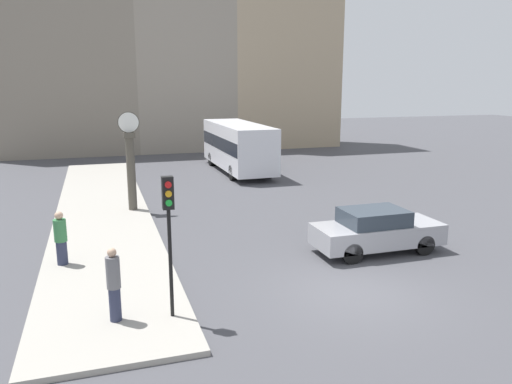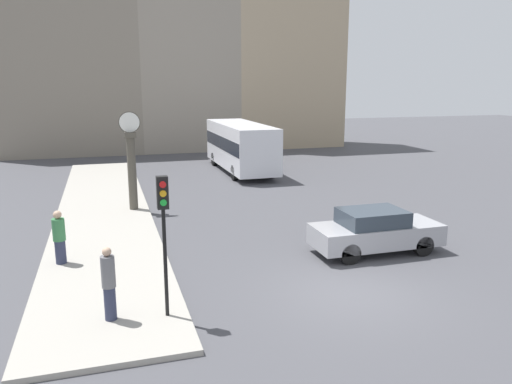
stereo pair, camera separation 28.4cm
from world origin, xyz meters
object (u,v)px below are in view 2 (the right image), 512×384
object	(u,v)px
pedestrian_green_hoodie	(59,237)
pedestrian_grey_jacket	(109,283)
traffic_light_near	(163,217)
street_clock	(132,164)
sedan_car	(375,231)
bus_distant	(240,145)

from	to	relation	value
pedestrian_green_hoodie	pedestrian_grey_jacket	world-z (taller)	pedestrian_grey_jacket
pedestrian_green_hoodie	traffic_light_near	bearing A→B (deg)	-59.13
street_clock	pedestrian_grey_jacket	size ratio (longest dim) A/B	2.38
traffic_light_near	pedestrian_grey_jacket	xyz separation A→B (m)	(-1.30, 0.18, -1.55)
sedan_car	bus_distant	size ratio (longest dim) A/B	0.49
pedestrian_green_hoodie	street_clock	bearing A→B (deg)	67.62
pedestrian_green_hoodie	pedestrian_grey_jacket	bearing A→B (deg)	-72.15
sedan_car	street_clock	world-z (taller)	street_clock
bus_distant	street_clock	bearing A→B (deg)	-130.33
street_clock	pedestrian_green_hoodie	xyz separation A→B (m)	(-2.58, -6.26, -1.19)
sedan_car	traffic_light_near	distance (m)	8.07
sedan_car	pedestrian_grey_jacket	size ratio (longest dim) A/B	2.42
bus_distant	sedan_car	bearing A→B (deg)	-89.27
sedan_car	bus_distant	xyz separation A→B (m)	(-0.21, 16.34, 0.98)
sedan_car	street_clock	xyz separation A→B (m)	(-7.41, 7.86, 1.41)
bus_distant	pedestrian_grey_jacket	size ratio (longest dim) A/B	4.97
traffic_light_near	pedestrian_green_hoodie	xyz separation A→B (m)	(-2.70, 4.51, -1.62)
sedan_car	pedestrian_green_hoodie	world-z (taller)	pedestrian_green_hoodie
bus_distant	street_clock	xyz separation A→B (m)	(-7.20, -8.48, 0.43)
bus_distant	traffic_light_near	bearing A→B (deg)	-110.20
traffic_light_near	pedestrian_grey_jacket	distance (m)	2.03
bus_distant	street_clock	distance (m)	11.14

